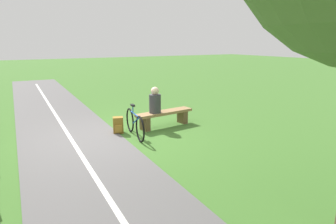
{
  "coord_description": "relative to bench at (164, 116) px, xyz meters",
  "views": [
    {
      "loc": [
        2.44,
        7.44,
        2.53
      ],
      "look_at": [
        -1.16,
        1.11,
        0.79
      ],
      "focal_mm": 31.41,
      "sensor_mm": 36.0,
      "label": 1
    }
  ],
  "objects": [
    {
      "name": "bench",
      "position": [
        0.0,
        0.0,
        0.0
      ],
      "size": [
        1.9,
        0.61,
        0.48
      ],
      "rotation": [
        0.0,
        0.0,
        0.11
      ],
      "color": "#937047",
      "rests_on": "ground_plane"
    },
    {
      "name": "person_seated",
      "position": [
        0.34,
        0.04,
        0.48
      ],
      "size": [
        0.38,
        0.38,
        0.77
      ],
      "rotation": [
        0.0,
        0.0,
        0.11
      ],
      "color": "#38383D",
      "rests_on": "bench"
    },
    {
      "name": "ground_plane",
      "position": [
        1.75,
        0.15,
        -0.33
      ],
      "size": [
        80.0,
        80.0,
        0.0
      ],
      "primitive_type": "plane",
      "color": "#3D6B28"
    },
    {
      "name": "bicycle",
      "position": [
        1.18,
        0.47,
        0.03
      ],
      "size": [
        0.25,
        1.66,
        0.87
      ],
      "rotation": [
        0.0,
        0.0,
        1.45
      ],
      "color": "black",
      "rests_on": "ground_plane"
    },
    {
      "name": "backpack",
      "position": [
        1.46,
        -0.07,
        -0.11
      ],
      "size": [
        0.34,
        0.33,
        0.46
      ],
      "rotation": [
        0.0,
        0.0,
        5.97
      ],
      "color": "olive",
      "rests_on": "ground_plane"
    }
  ]
}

